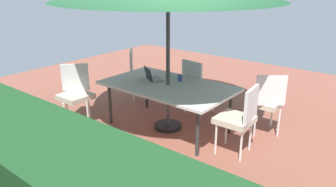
# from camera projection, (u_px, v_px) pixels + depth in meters

# --- Properties ---
(ground_plane) EXTENTS (10.00, 10.00, 0.02)m
(ground_plane) POSITION_uv_depth(u_px,v_px,m) (168.00, 128.00, 5.40)
(ground_plane) COLOR #935442
(dining_table) EXTENTS (2.03, 1.19, 0.74)m
(dining_table) POSITION_uv_depth(u_px,v_px,m) (168.00, 87.00, 5.16)
(dining_table) COLOR silver
(dining_table) RESTS_ON ground_plane
(chair_northeast) EXTENTS (0.59, 0.58, 0.98)m
(chair_northeast) POSITION_uv_depth(u_px,v_px,m) (76.00, 92.00, 5.39)
(chair_northeast) COLOR beige
(chair_northeast) RESTS_ON ground_plane
(chair_south) EXTENTS (0.48, 0.49, 0.98)m
(chair_south) POSITION_uv_depth(u_px,v_px,m) (197.00, 84.00, 5.78)
(chair_south) COLOR beige
(chair_south) RESTS_ON ground_plane
(chair_southeast) EXTENTS (0.59, 0.59, 0.98)m
(chair_southeast) POSITION_uv_depth(u_px,v_px,m) (139.00, 71.00, 6.55)
(chair_southeast) COLOR beige
(chair_southeast) RESTS_ON ground_plane
(chair_west) EXTENTS (0.48, 0.47, 0.98)m
(chair_west) POSITION_uv_depth(u_px,v_px,m) (239.00, 116.00, 4.44)
(chair_west) COLOR beige
(chair_west) RESTS_ON ground_plane
(chair_southwest) EXTENTS (0.58, 0.58, 0.98)m
(chair_southwest) POSITION_uv_depth(u_px,v_px,m) (267.00, 100.00, 5.03)
(chair_southwest) COLOR beige
(chair_southwest) RESTS_ON ground_plane
(laptop) EXTENTS (0.40, 0.37, 0.21)m
(laptop) POSITION_uv_depth(u_px,v_px,m) (152.00, 77.00, 5.37)
(laptop) COLOR gray
(laptop) RESTS_ON dining_table
(cup) EXTENTS (0.07, 0.07, 0.11)m
(cup) POSITION_uv_depth(u_px,v_px,m) (180.00, 78.00, 5.31)
(cup) COLOR #334C99
(cup) RESTS_ON dining_table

